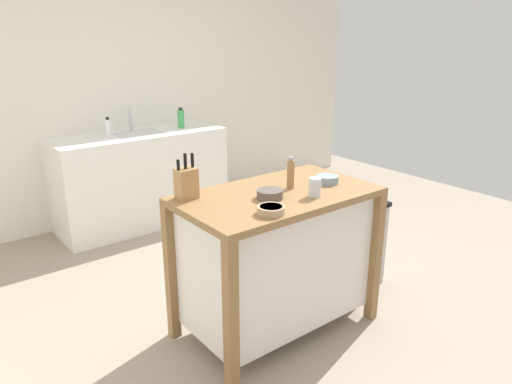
{
  "coord_description": "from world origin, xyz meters",
  "views": [
    {
      "loc": [
        -1.78,
        -2.01,
        1.76
      ],
      "look_at": [
        -0.09,
        0.15,
        0.84
      ],
      "focal_mm": 33.48,
      "sensor_mm": 36.0,
      "label": 1
    }
  ],
  "objects": [
    {
      "name": "ground_plane",
      "position": [
        0.0,
        0.0,
        0.0
      ],
      "size": [
        6.93,
        6.93,
        0.0
      ],
      "primitive_type": "plane",
      "color": "gray",
      "rests_on": "ground"
    },
    {
      "name": "wall_back",
      "position": [
        0.0,
        2.43,
        1.3
      ],
      "size": [
        5.93,
        0.1,
        2.6
      ],
      "primitive_type": "cube",
      "color": "silver",
      "rests_on": "ground"
    },
    {
      "name": "kitchen_island",
      "position": [
        -0.09,
        -0.05,
        0.5
      ],
      "size": [
        1.16,
        0.67,
        0.89
      ],
      "color": "olive",
      "rests_on": "ground"
    },
    {
      "name": "knife_block",
      "position": [
        -0.55,
        0.19,
        0.98
      ],
      "size": [
        0.11,
        0.09,
        0.25
      ],
      "color": "#AD7F4C",
      "rests_on": "kitchen_island"
    },
    {
      "name": "bowl_ceramic_wide",
      "position": [
        0.26,
        -0.09,
        0.91
      ],
      "size": [
        0.14,
        0.14,
        0.05
      ],
      "color": "gray",
      "rests_on": "kitchen_island"
    },
    {
      "name": "bowl_stoneware_deep",
      "position": [
        -0.19,
        -0.1,
        0.92
      ],
      "size": [
        0.15,
        0.15,
        0.05
      ],
      "color": "#564C47",
      "rests_on": "kitchen_island"
    },
    {
      "name": "bowl_ceramic_small",
      "position": [
        -0.34,
        -0.28,
        0.91
      ],
      "size": [
        0.14,
        0.14,
        0.04
      ],
      "color": "tan",
      "rests_on": "kitchen_island"
    },
    {
      "name": "drinking_cup",
      "position": [
        0.03,
        -0.23,
        0.94
      ],
      "size": [
        0.07,
        0.07,
        0.11
      ],
      "color": "silver",
      "rests_on": "kitchen_island"
    },
    {
      "name": "pepper_grinder",
      "position": [
        0.02,
        -0.03,
        0.98
      ],
      "size": [
        0.04,
        0.04,
        0.19
      ],
      "color": "#9E7042",
      "rests_on": "kitchen_island"
    },
    {
      "name": "trash_bin",
      "position": [
        0.73,
        0.02,
        0.32
      ],
      "size": [
        0.36,
        0.28,
        0.63
      ],
      "color": "#B7B2A8",
      "rests_on": "ground"
    },
    {
      "name": "sink_counter",
      "position": [
        0.03,
        2.08,
        0.44
      ],
      "size": [
        1.58,
        0.6,
        0.88
      ],
      "color": "white",
      "rests_on": "ground"
    },
    {
      "name": "sink_faucet",
      "position": [
        0.03,
        2.22,
        0.99
      ],
      "size": [
        0.02,
        0.02,
        0.22
      ],
      "color": "#B7BCC1",
      "rests_on": "sink_counter"
    },
    {
      "name": "bottle_dish_soap",
      "position": [
        -0.24,
        2.11,
        0.96
      ],
      "size": [
        0.05,
        0.05,
        0.17
      ],
      "color": "white",
      "rests_on": "sink_counter"
    },
    {
      "name": "bottle_hand_soap",
      "position": [
        0.46,
        2.05,
        0.97
      ],
      "size": [
        0.06,
        0.06,
        0.2
      ],
      "color": "green",
      "rests_on": "sink_counter"
    }
  ]
}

